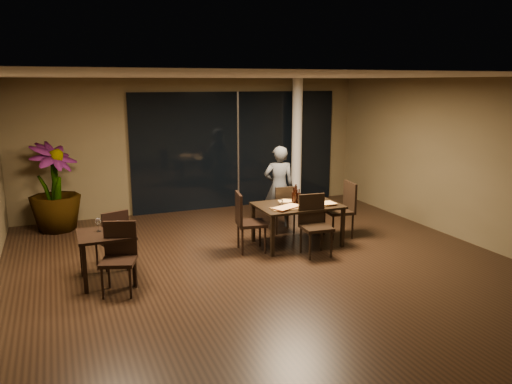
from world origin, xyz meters
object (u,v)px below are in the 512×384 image
object	(u,v)px
potted_plant	(54,187)
bottle_c	(296,194)
chair_main_right	(343,206)
chair_side_near	(119,254)
chair_main_near	(314,221)
chair_side_far	(113,236)
side_table	(106,241)
bottle_a	(294,196)
diner	(279,187)
bottle_b	(299,196)
main_table	(297,208)
chair_main_far	(284,207)
chair_main_left	(246,219)

from	to	relation	value
potted_plant	bottle_c	bearing A→B (deg)	-31.46
chair_main_right	chair_side_near	world-z (taller)	chair_main_right
chair_main_near	chair_side_far	distance (m)	3.34
side_table	bottle_a	size ratio (longest dim) A/B	2.50
diner	bottle_b	xyz separation A→B (m)	(-0.11, -1.12, 0.05)
chair_side_far	main_table	bearing A→B (deg)	160.82
chair_main_far	chair_main_right	distance (m)	1.14
chair_main_far	chair_main_left	world-z (taller)	chair_main_left
chair_main_far	bottle_c	bearing A→B (deg)	89.85
main_table	potted_plant	xyz separation A→B (m)	(-4.07, 2.60, 0.21)
chair_main_near	diner	xyz separation A→B (m)	(0.13, 1.73, 0.26)
chair_side_near	chair_main_near	bearing A→B (deg)	25.41
potted_plant	bottle_a	world-z (taller)	potted_plant
main_table	bottle_b	bearing A→B (deg)	41.84
side_table	bottle_b	bearing A→B (deg)	8.91
diner	potted_plant	distance (m)	4.47
chair_main_far	bottle_a	distance (m)	0.81
chair_main_far	bottle_a	size ratio (longest dim) A/B	2.97
chair_side_far	chair_main_near	bearing A→B (deg)	150.99
bottle_a	chair_side_far	bearing A→B (deg)	179.49
main_table	chair_main_right	size ratio (longest dim) A/B	1.41
potted_plant	side_table	bearing A→B (deg)	-77.86
diner	potted_plant	bearing A→B (deg)	-2.59
chair_main_near	chair_main_left	world-z (taller)	chair_main_left
chair_main_right	bottle_a	distance (m)	1.15
chair_main_near	chair_main_left	size ratio (longest dim) A/B	0.98
bottle_a	chair_main_right	bearing A→B (deg)	4.24
chair_main_far	chair_main_near	distance (m)	1.29
diner	chair_side_near	bearing A→B (deg)	47.66
main_table	chair_side_far	xyz separation A→B (m)	(-3.25, 0.04, -0.15)
side_table	chair_main_right	distance (m)	4.47
chair_side_far	diner	distance (m)	3.59
chair_side_near	bottle_c	xyz separation A→B (m)	(3.28, 1.04, 0.37)
chair_main_far	diner	size ratio (longest dim) A/B	0.57
chair_side_near	bottle_b	distance (m)	3.47
diner	bottle_a	size ratio (longest dim) A/B	5.22
chair_main_left	potted_plant	bearing A→B (deg)	59.23
chair_main_near	diner	bearing A→B (deg)	90.23
chair_side_near	potted_plant	bearing A→B (deg)	121.83
chair_main_right	bottle_a	bearing A→B (deg)	-79.55
chair_main_right	chair_side_far	xyz separation A→B (m)	(-4.28, -0.05, -0.06)
potted_plant	bottle_a	distance (m)	4.76
chair_main_near	potted_plant	distance (m)	5.19
main_table	chair_main_near	xyz separation A→B (m)	(0.03, -0.57, -0.10)
bottle_a	bottle_b	world-z (taller)	bottle_a
main_table	chair_side_far	size ratio (longest dim) A/B	1.58
potted_plant	chair_side_far	bearing A→B (deg)	-72.20
chair_main_near	chair_main_right	xyz separation A→B (m)	(1.00, 0.67, 0.01)
chair_main_right	diner	size ratio (longest dim) A/B	0.63
chair_main_right	main_table	bearing A→B (deg)	-78.36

